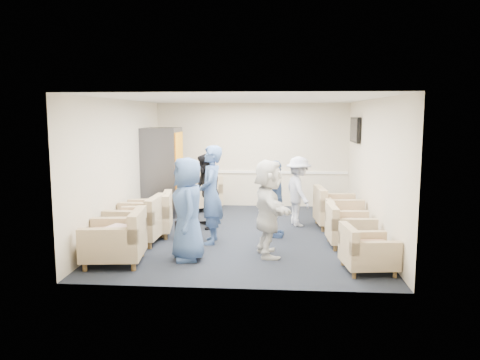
# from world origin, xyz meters

# --- Properties ---
(floor) EXTENTS (6.00, 6.00, 0.00)m
(floor) POSITION_xyz_m (0.00, 0.00, 0.00)
(floor) COLOR black
(floor) RESTS_ON ground
(ceiling) EXTENTS (6.00, 6.00, 0.00)m
(ceiling) POSITION_xyz_m (0.00, 0.00, 2.70)
(ceiling) COLOR silver
(ceiling) RESTS_ON back_wall
(back_wall) EXTENTS (5.00, 0.02, 2.70)m
(back_wall) POSITION_xyz_m (0.00, 3.00, 1.35)
(back_wall) COLOR beige
(back_wall) RESTS_ON floor
(front_wall) EXTENTS (5.00, 0.02, 2.70)m
(front_wall) POSITION_xyz_m (0.00, -3.00, 1.35)
(front_wall) COLOR beige
(front_wall) RESTS_ON floor
(left_wall) EXTENTS (0.02, 6.00, 2.70)m
(left_wall) POSITION_xyz_m (-2.50, 0.00, 1.35)
(left_wall) COLOR beige
(left_wall) RESTS_ON floor
(right_wall) EXTENTS (0.02, 6.00, 2.70)m
(right_wall) POSITION_xyz_m (2.50, 0.00, 1.35)
(right_wall) COLOR beige
(right_wall) RESTS_ON floor
(chair_rail) EXTENTS (4.98, 0.04, 0.06)m
(chair_rail) POSITION_xyz_m (0.00, 2.98, 0.90)
(chair_rail) COLOR white
(chair_rail) RESTS_ON back_wall
(tv) EXTENTS (0.10, 1.00, 0.58)m
(tv) POSITION_xyz_m (2.44, 1.80, 2.05)
(tv) COLOR black
(tv) RESTS_ON right_wall
(armchair_left_near) EXTENTS (1.02, 1.02, 0.74)m
(armchair_left_near) POSITION_xyz_m (-1.92, -2.02, 0.37)
(armchair_left_near) COLOR tan
(armchair_left_near) RESTS_ON floor
(armchair_left_mid) EXTENTS (0.97, 0.97, 0.75)m
(armchair_left_mid) POSITION_xyz_m (-1.94, -0.77, 0.37)
(armchair_left_mid) COLOR tan
(armchair_left_mid) RESTS_ON floor
(armchair_left_far) EXTENTS (1.04, 1.04, 0.73)m
(armchair_left_far) POSITION_xyz_m (-1.86, -0.22, 0.36)
(armchair_left_far) COLOR tan
(armchair_left_far) RESTS_ON floor
(armchair_right_near) EXTENTS (0.84, 0.84, 0.60)m
(armchair_right_near) POSITION_xyz_m (2.00, -2.11, 0.30)
(armchair_right_near) COLOR tan
(armchair_right_near) RESTS_ON floor
(armchair_right_midnear) EXTENTS (0.84, 0.84, 0.64)m
(armchair_right_midnear) POSITION_xyz_m (1.94, -0.71, 0.32)
(armchair_right_midnear) COLOR tan
(armchair_right_midnear) RESTS_ON floor
(armchair_right_midfar) EXTENTS (0.79, 0.79, 0.61)m
(armchair_right_midfar) POSITION_xyz_m (1.96, 0.06, 0.30)
(armchair_right_midfar) COLOR tan
(armchair_right_midfar) RESTS_ON floor
(armchair_right_far) EXTENTS (0.99, 0.99, 0.73)m
(armchair_right_far) POSITION_xyz_m (1.89, 0.73, 0.37)
(armchair_right_far) COLOR tan
(armchair_right_far) RESTS_ON floor
(armchair_corner) EXTENTS (1.31, 1.31, 0.75)m
(armchair_corner) POSITION_xyz_m (-1.30, 2.31, 0.37)
(armchair_corner) COLOR tan
(armchair_corner) RESTS_ON floor
(vending_machine) EXTENTS (0.85, 0.99, 2.09)m
(vending_machine) POSITION_xyz_m (-2.09, 1.73, 1.05)
(vending_machine) COLOR #494950
(vending_machine) RESTS_ON floor
(backpack) EXTENTS (0.28, 0.23, 0.43)m
(backpack) POSITION_xyz_m (-1.18, -0.44, 0.22)
(backpack) COLOR black
(backpack) RESTS_ON floor
(pillow) EXTENTS (0.43, 0.50, 0.12)m
(pillow) POSITION_xyz_m (-1.94, -2.03, 0.55)
(pillow) COLOR silver
(pillow) RESTS_ON armchair_left_near
(person_front_left) EXTENTS (0.78, 0.96, 1.71)m
(person_front_left) POSITION_xyz_m (-0.83, -1.73, 0.86)
(person_front_left) COLOR #3D5B94
(person_front_left) RESTS_ON floor
(person_mid_left) EXTENTS (0.47, 0.69, 1.84)m
(person_mid_left) POSITION_xyz_m (-0.58, -0.68, 0.92)
(person_mid_left) COLOR #3D5B94
(person_mid_left) RESTS_ON floor
(person_back_left) EXTENTS (0.82, 0.92, 1.59)m
(person_back_left) POSITION_xyz_m (-0.86, 0.44, 0.80)
(person_back_left) COLOR black
(person_back_left) RESTS_ON floor
(person_back_right) EXTENTS (0.83, 1.10, 1.51)m
(person_back_right) POSITION_xyz_m (1.11, 0.81, 0.76)
(person_back_right) COLOR white
(person_back_right) RESTS_ON floor
(person_mid_right) EXTENTS (0.48, 0.93, 1.52)m
(person_mid_right) POSITION_xyz_m (0.60, -0.13, 0.76)
(person_mid_right) COLOR #3D5B94
(person_mid_right) RESTS_ON floor
(person_front_right) EXTENTS (0.78, 1.60, 1.66)m
(person_front_right) POSITION_xyz_m (0.50, -1.41, 0.83)
(person_front_right) COLOR silver
(person_front_right) RESTS_ON floor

